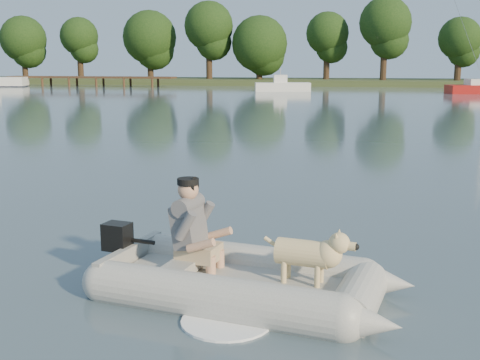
% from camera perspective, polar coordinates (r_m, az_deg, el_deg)
% --- Properties ---
extents(water, '(160.00, 160.00, 0.00)m').
position_cam_1_polar(water, '(7.31, -3.08, -9.31)').
color(water, slate).
rests_on(water, ground).
extents(shore_bank, '(160.00, 12.00, 0.70)m').
position_cam_1_polar(shore_bank, '(68.68, 10.20, 9.08)').
color(shore_bank, '#47512D').
rests_on(shore_bank, water).
extents(dock, '(18.00, 2.00, 1.04)m').
position_cam_1_polar(dock, '(64.88, -13.96, 9.06)').
color(dock, '#4C331E').
rests_on(dock, water).
extents(treeline, '(75.85, 7.35, 9.27)m').
position_cam_1_polar(treeline, '(67.78, 11.60, 13.36)').
color(treeline, '#332316').
rests_on(treeline, shore_bank).
extents(dinghy, '(5.09, 3.98, 1.36)m').
position_cam_1_polar(dinghy, '(6.59, 0.49, -6.26)').
color(dinghy, '#979893').
rests_on(dinghy, water).
extents(man, '(0.81, 0.72, 1.06)m').
position_cam_1_polar(man, '(6.85, -4.73, -4.03)').
color(man, '#59595D').
rests_on(man, dinghy).
extents(dog, '(0.96, 0.48, 0.61)m').
position_cam_1_polar(dog, '(6.47, 5.96, -7.32)').
color(dog, tan).
rests_on(dog, dinghy).
extents(outboard_motor, '(0.45, 0.35, 0.77)m').
position_cam_1_polar(outboard_motor, '(7.39, -11.50, -6.78)').
color(outboard_motor, black).
rests_on(outboard_motor, dinghy).
extents(motorboat, '(5.21, 2.94, 2.08)m').
position_cam_1_polar(motorboat, '(52.85, 4.05, 9.41)').
color(motorboat, white).
rests_on(motorboat, water).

